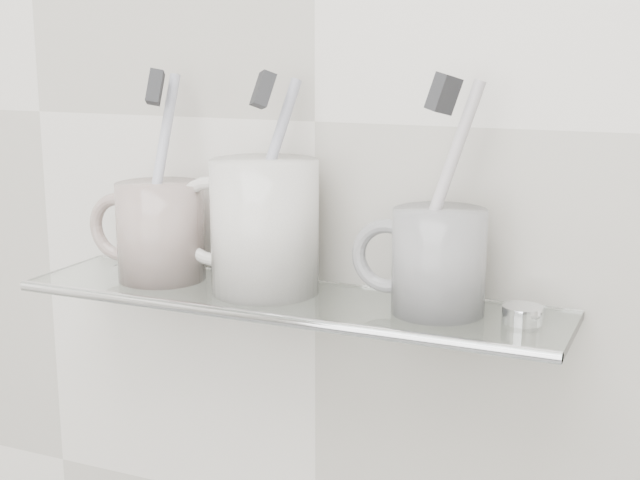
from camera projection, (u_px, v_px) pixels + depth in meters
The scene contains 18 objects.
wall_back at pixel (315, 122), 0.82m from camera, with size 2.50×2.50×0.00m, color silver.
shelf_glass at pixel (287, 300), 0.80m from camera, with size 0.50×0.12×0.01m, color silver.
shelf_rail at pixel (258, 317), 0.75m from camera, with size 0.01×0.01×0.50m, color silver.
bracket_left at pixel (124, 276), 0.92m from camera, with size 0.02×0.02×0.03m, color silver.
bracket_right at pixel (533, 326), 0.76m from camera, with size 0.02×0.02×0.03m, color silver.
mug_left at pixel (161, 231), 0.84m from camera, with size 0.08×0.08×0.09m, color white.
mug_left_handle at pixel (119, 227), 0.86m from camera, with size 0.07×0.07×0.01m, color white.
toothbrush_left at pixel (159, 174), 0.83m from camera, with size 0.01×0.01×0.19m, color silver.
bristles_left at pixel (155, 87), 0.81m from camera, with size 0.01×0.02×0.03m, color #2A2B2E.
mug_center at pixel (265, 226), 0.80m from camera, with size 0.10×0.10×0.12m, color white.
mug_center_handle at pixel (212, 222), 0.82m from camera, with size 0.08×0.08×0.01m, color white.
toothbrush_center at pixel (264, 181), 0.79m from camera, with size 0.01×0.01×0.19m, color #9697B0.
bristles_center at pixel (263, 90), 0.77m from camera, with size 0.01×0.02×0.03m, color #2A2B2E.
mug_right at pixel (439, 261), 0.74m from camera, with size 0.08×0.08×0.09m, color white.
mug_right_handle at pixel (387, 256), 0.75m from camera, with size 0.06×0.06×0.01m, color white.
toothbrush_right at pixel (441, 193), 0.72m from camera, with size 0.01×0.01×0.19m, color beige.
bristles_right at pixel (444, 94), 0.71m from camera, with size 0.01×0.02×0.03m, color #2A2B2E.
chrome_cap at pixel (522, 314), 0.72m from camera, with size 0.03×0.03×0.01m, color silver.
Camera 1 is at (0.33, 0.35, 1.32)m, focal length 50.00 mm.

